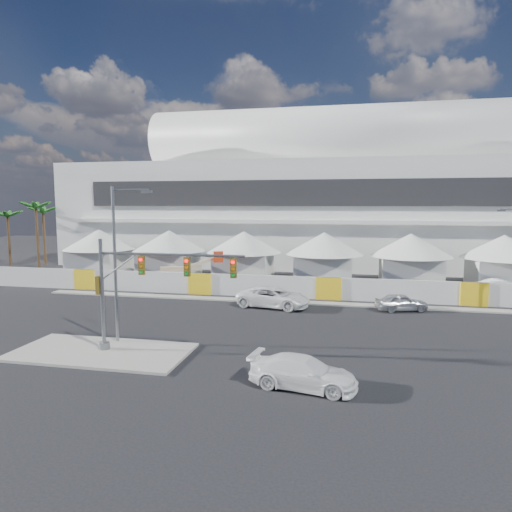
% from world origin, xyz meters
% --- Properties ---
extents(ground, '(160.00, 160.00, 0.00)m').
position_xyz_m(ground, '(0.00, 0.00, 0.00)').
color(ground, black).
rests_on(ground, ground).
extents(median_island, '(10.00, 5.00, 0.15)m').
position_xyz_m(median_island, '(-6.00, -3.00, 0.07)').
color(median_island, gray).
rests_on(median_island, ground).
extents(far_curb, '(80.00, 1.20, 0.12)m').
position_xyz_m(far_curb, '(20.00, 12.50, 0.06)').
color(far_curb, gray).
rests_on(far_curb, ground).
extents(stadium, '(80.00, 24.80, 21.98)m').
position_xyz_m(stadium, '(8.71, 41.50, 9.45)').
color(stadium, silver).
rests_on(stadium, ground).
extents(tent_row, '(53.40, 8.40, 5.40)m').
position_xyz_m(tent_row, '(0.50, 24.00, 3.15)').
color(tent_row, silver).
rests_on(tent_row, ground).
extents(hoarding_fence, '(70.00, 0.25, 2.00)m').
position_xyz_m(hoarding_fence, '(6.00, 14.50, 1.00)').
color(hoarding_fence, silver).
rests_on(hoarding_fence, ground).
extents(palm_cluster, '(10.60, 10.60, 8.55)m').
position_xyz_m(palm_cluster, '(-33.46, 29.50, 6.88)').
color(palm_cluster, '#47331E').
rests_on(palm_cluster, ground).
extents(sedan_silver, '(2.76, 4.37, 1.39)m').
position_xyz_m(sedan_silver, '(11.89, 11.41, 0.69)').
color(sedan_silver, silver).
rests_on(sedan_silver, ground).
extents(pickup_curb, '(3.86, 6.44, 1.67)m').
position_xyz_m(pickup_curb, '(1.68, 10.54, 0.84)').
color(pickup_curb, white).
rests_on(pickup_curb, ground).
extents(pickup_near, '(2.79, 5.30, 1.46)m').
position_xyz_m(pickup_near, '(5.81, -5.51, 0.73)').
color(pickup_near, white).
rests_on(pickup_near, ground).
extents(lot_car_a, '(1.68, 4.52, 1.48)m').
position_xyz_m(lot_car_a, '(21.73, 19.76, 0.74)').
color(lot_car_a, white).
rests_on(lot_car_a, ground).
extents(traffic_mast, '(8.71, 0.62, 6.40)m').
position_xyz_m(traffic_mast, '(-4.00, -2.64, 3.76)').
color(traffic_mast, gray).
rests_on(traffic_mast, median_island).
extents(streetlight_median, '(2.59, 0.26, 9.37)m').
position_xyz_m(streetlight_median, '(-5.78, -1.06, 5.53)').
color(streetlight_median, slate).
rests_on(streetlight_median, median_island).
extents(boom_lift, '(7.64, 2.59, 3.77)m').
position_xyz_m(boom_lift, '(-9.21, 16.16, 1.01)').
color(boom_lift, red).
rests_on(boom_lift, ground).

